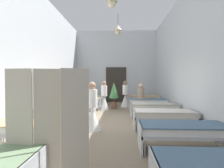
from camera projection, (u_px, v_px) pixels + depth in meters
name	position (u px, v px, depth m)	size (l,w,h in m)	color
ground_plane	(112.00, 123.00, 6.91)	(6.09, 12.91, 0.10)	#7A6B56
room_shell	(113.00, 58.00, 8.08)	(5.89, 12.51, 4.92)	silver
bed_left_row_1	(31.00, 128.00, 4.25)	(1.90, 0.84, 0.57)	#B7BCC1
bed_right_row_1	(183.00, 130.00, 4.09)	(1.90, 0.84, 0.57)	#B7BCC1
bed_left_row_2	(58.00, 114.00, 6.07)	(1.90, 0.84, 0.57)	#B7BCC1
bed_right_row_2	(164.00, 115.00, 5.90)	(1.90, 0.84, 0.57)	#B7BCC1
bed_left_row_3	(72.00, 106.00, 7.88)	(1.90, 0.84, 0.57)	#B7BCC1
bed_right_row_3	(154.00, 107.00, 7.72)	(1.90, 0.84, 0.57)	#B7BCC1
bed_left_row_4	(81.00, 101.00, 9.70)	(1.90, 0.84, 0.57)	#B7BCC1
bed_right_row_4	(148.00, 101.00, 9.54)	(1.90, 0.84, 0.57)	#B7BCC1
bed_left_row_5	(88.00, 98.00, 11.52)	(1.90, 0.84, 0.57)	#B7BCC1
bed_right_row_5	(143.00, 98.00, 11.35)	(1.90, 0.84, 0.57)	#B7BCC1
nurse_near_aisle	(125.00, 98.00, 10.67)	(0.52, 0.52, 1.49)	white
nurse_mid_aisle	(104.00, 99.00, 9.65)	(0.52, 0.52, 1.49)	white
nurse_far_aisle	(92.00, 113.00, 5.69)	(0.52, 0.52, 1.49)	white
patient_seated_primary	(141.00, 93.00, 9.45)	(0.44, 0.44, 0.80)	gray
potted_plant	(114.00, 92.00, 9.96)	(0.51, 0.51, 1.40)	brown
privacy_screen	(47.00, 126.00, 2.79)	(1.24, 0.24, 1.70)	#BCB29E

